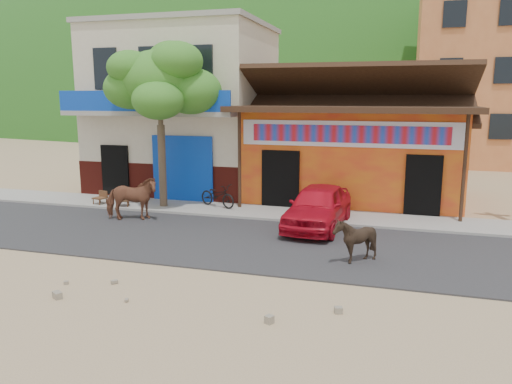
% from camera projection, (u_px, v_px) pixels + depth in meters
% --- Properties ---
extents(ground, '(120.00, 120.00, 0.00)m').
position_uv_depth(ground, '(228.00, 273.00, 11.92)').
color(ground, '#9E825B').
rests_on(ground, ground).
extents(road, '(60.00, 5.00, 0.04)m').
position_uv_depth(road, '(257.00, 243.00, 14.27)').
color(road, '#28282B').
rests_on(road, ground).
extents(sidewalk, '(60.00, 2.00, 0.12)m').
position_uv_depth(sidewalk, '(285.00, 214.00, 17.56)').
color(sidewalk, gray).
rests_on(sidewalk, ground).
extents(dance_club, '(8.00, 6.00, 3.60)m').
position_uv_depth(dance_club, '(355.00, 154.00, 20.45)').
color(dance_club, orange).
rests_on(dance_club, ground).
extents(cafe_building, '(7.00, 6.00, 7.00)m').
position_uv_depth(cafe_building, '(186.00, 111.00, 22.20)').
color(cafe_building, beige).
rests_on(cafe_building, ground).
extents(apartment_front, '(9.00, 9.00, 12.00)m').
position_uv_depth(apartment_front, '(493.00, 66.00, 30.91)').
color(apartment_front, '#CC723F').
rests_on(apartment_front, ground).
extents(hillside, '(100.00, 40.00, 24.00)m').
position_uv_depth(hillside, '(381.00, 43.00, 75.59)').
color(hillside, '#194C14').
rests_on(hillside, ground).
extents(tree, '(3.00, 3.00, 6.00)m').
position_uv_depth(tree, '(161.00, 125.00, 18.06)').
color(tree, '#2D721E').
rests_on(tree, sidewalk).
extents(cow_tan, '(1.92, 1.34, 1.48)m').
position_uv_depth(cow_tan, '(131.00, 199.00, 16.67)').
color(cow_tan, brown).
rests_on(cow_tan, road).
extents(cow_dark, '(1.07, 0.95, 1.16)m').
position_uv_depth(cow_dark, '(355.00, 240.00, 12.45)').
color(cow_dark, black).
rests_on(cow_dark, road).
extents(red_car, '(1.92, 4.13, 1.37)m').
position_uv_depth(red_car, '(318.00, 206.00, 15.76)').
color(red_car, red).
rests_on(red_car, road).
extents(scooter, '(1.73, 1.16, 0.86)m').
position_uv_depth(scooter, '(218.00, 195.00, 18.38)').
color(scooter, black).
rests_on(scooter, sidewalk).
extents(cafe_chair_left, '(0.51, 0.51, 0.90)m').
position_uv_depth(cafe_chair_left, '(99.00, 192.00, 18.86)').
color(cafe_chair_left, '#4E261A').
rests_on(cafe_chair_left, sidewalk).
extents(cafe_chair_right, '(0.57, 0.57, 0.93)m').
position_uv_depth(cafe_chair_right, '(123.00, 194.00, 18.46)').
color(cafe_chair_right, '#462C17').
rests_on(cafe_chair_right, sidewalk).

